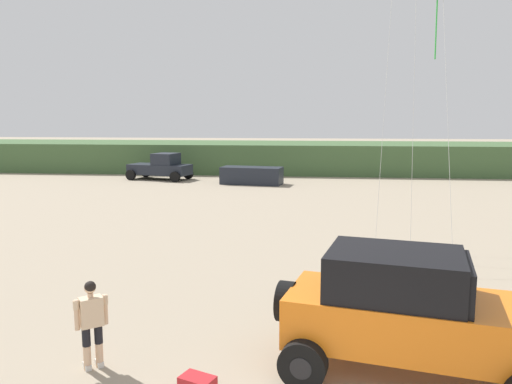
{
  "coord_description": "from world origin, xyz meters",
  "views": [
    {
      "loc": [
        0.3,
        -5.24,
        4.57
      ],
      "look_at": [
        -0.74,
        4.3,
        3.16
      ],
      "focal_mm": 35.37,
      "sensor_mm": 36.0,
      "label": 1
    }
  ],
  "objects_px": {
    "jeep": "(410,311)",
    "distant_pickup": "(161,167)",
    "distant_sedan": "(252,176)",
    "person_watching": "(92,320)"
  },
  "relations": [
    {
      "from": "person_watching",
      "to": "distant_pickup",
      "type": "bearing_deg",
      "value": 104.31
    },
    {
      "from": "person_watching",
      "to": "distant_sedan",
      "type": "distance_m",
      "value": 26.32
    },
    {
      "from": "jeep",
      "to": "distant_sedan",
      "type": "distance_m",
      "value": 26.61
    },
    {
      "from": "jeep",
      "to": "distant_sedan",
      "type": "relative_size",
      "value": 1.19
    },
    {
      "from": "person_watching",
      "to": "distant_sedan",
      "type": "bearing_deg",
      "value": 90.32
    },
    {
      "from": "jeep",
      "to": "distant_pickup",
      "type": "xyz_separation_m",
      "value": [
        -12.91,
        27.85,
        -0.26
      ]
    },
    {
      "from": "jeep",
      "to": "distant_pickup",
      "type": "relative_size",
      "value": 1.02
    },
    {
      "from": "distant_sedan",
      "to": "distant_pickup",
      "type": "bearing_deg",
      "value": 173.36
    },
    {
      "from": "jeep",
      "to": "distant_pickup",
      "type": "distance_m",
      "value": 30.7
    },
    {
      "from": "jeep",
      "to": "person_watching",
      "type": "relative_size",
      "value": 3.01
    }
  ]
}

